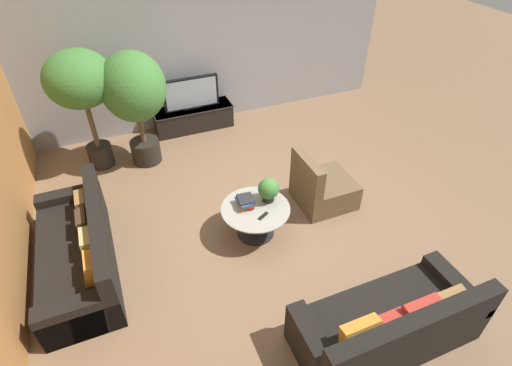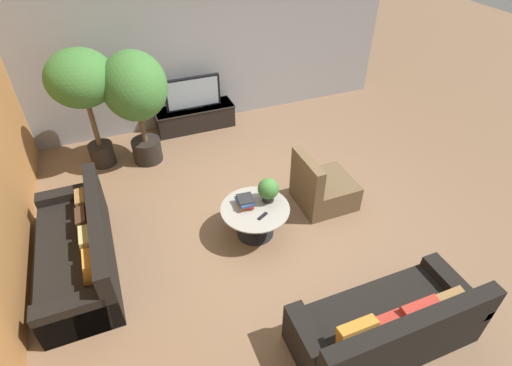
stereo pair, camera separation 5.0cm
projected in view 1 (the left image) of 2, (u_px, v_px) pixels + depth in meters
ground_plane at (272, 218)px, 5.78m from camera, size 24.00×24.00×0.00m
back_wall_stone at (200, 44)px, 7.22m from camera, size 7.40×0.12×3.00m
media_console at (194, 117)px, 7.67m from camera, size 1.50×0.50×0.44m
television at (191, 93)px, 7.36m from camera, size 1.04×0.13×0.60m
coffee_table at (256, 216)px, 5.36m from camera, size 0.92×0.92×0.46m
couch_by_wall at (80, 252)px, 4.89m from camera, size 0.84×2.11×0.84m
couch_near_entry at (389, 325)px, 4.10m from camera, size 1.93×0.84×0.84m
armchair_wicker at (322, 188)px, 5.90m from camera, size 0.80×0.76×0.86m
potted_palm_tall at (80, 85)px, 5.94m from camera, size 1.02×1.02×1.98m
potted_palm_corner at (134, 92)px, 6.15m from camera, size 1.00×1.00×1.92m
potted_plant_tabletop at (269, 189)px, 5.28m from camera, size 0.29×0.29×0.34m
book_stack at (246, 202)px, 5.27m from camera, size 0.23×0.27×0.12m
remote_black at (263, 216)px, 5.14m from camera, size 0.16×0.11×0.02m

